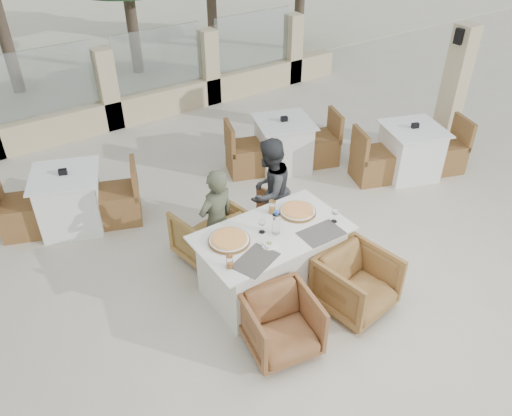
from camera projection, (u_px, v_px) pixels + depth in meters
ground at (269, 279)px, 5.69m from camera, size 80.00×80.00×0.00m
sand_patch at (3, 17)px, 15.18m from camera, size 30.00×16.00×0.01m
perimeter_wall_far at (107, 84)px, 8.48m from camera, size 10.00×0.34×1.60m
lantern_pillar at (453, 90)px, 7.72m from camera, size 0.34×0.34×2.00m
dining_table at (272, 260)px, 5.37m from camera, size 1.60×0.90×0.77m
placemat_near_left at (256, 260)px, 4.78m from camera, size 0.53×0.44×0.00m
placemat_near_right at (321, 233)px, 5.13m from camera, size 0.46×0.31×0.00m
pizza_left at (229, 240)px, 5.01m from camera, size 0.53×0.53×0.06m
pizza_right at (298, 211)px, 5.42m from camera, size 0.49×0.49×0.05m
water_bottle at (276, 222)px, 5.06m from camera, size 0.09×0.09×0.28m
wine_glass_centre at (262, 225)px, 5.10m from camera, size 0.09×0.09×0.18m
wine_glass_corner at (335, 214)px, 5.25m from camera, size 0.09×0.09×0.18m
beer_glass_left at (230, 262)px, 4.67m from camera, size 0.07×0.07×0.13m
beer_glass_right at (272, 207)px, 5.39m from camera, size 0.08×0.08×0.15m
olive_dish at (269, 244)px, 4.95m from camera, size 0.15×0.15×0.04m
armchair_far_left at (210, 234)px, 5.85m from camera, size 0.82×0.83×0.66m
armchair_far_right at (265, 223)px, 6.08m from camera, size 0.82×0.83×0.58m
armchair_near_left at (281, 324)px, 4.73m from camera, size 0.76×0.78×0.61m
armchair_near_right at (356, 283)px, 5.17m from camera, size 0.79×0.81×0.65m
diner_left at (217, 221)px, 5.51m from camera, size 0.52×0.39×1.29m
diner_right at (269, 192)px, 5.95m from camera, size 0.81×0.73×1.36m
bg_table_a at (70, 200)px, 6.32m from camera, size 1.82×1.35×0.77m
bg_table_b at (283, 144)px, 7.57m from camera, size 1.82×1.30×0.77m
bg_table_c at (410, 151)px, 7.38m from camera, size 1.82×1.32×0.77m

